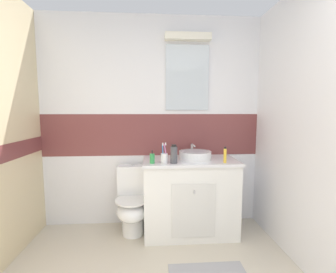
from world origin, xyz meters
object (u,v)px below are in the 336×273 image
toilet (133,202)px  toothpaste_tube_upright (225,155)px  sink_basin (195,155)px  mouthwash_bottle (174,154)px  toothbrush_cup (164,158)px  soap_dispenser (152,158)px

toilet → toothpaste_tube_upright: (0.98, -0.22, 0.57)m
sink_basin → toothpaste_tube_upright: bearing=-36.2°
sink_basin → mouthwash_bottle: size_ratio=2.06×
toothbrush_cup → toothpaste_tube_upright: toothbrush_cup is taller
toilet → soap_dispenser: size_ratio=5.44×
toilet → mouthwash_bottle: (0.45, -0.22, 0.59)m
sink_basin → toothpaste_tube_upright: size_ratio=2.40×
sink_basin → mouthwash_bottle: (-0.26, -0.20, 0.04)m
sink_basin → toothpaste_tube_upright: (0.28, -0.20, 0.03)m
toothbrush_cup → soap_dispenser: size_ratio=1.53×
toilet → mouthwash_bottle: mouthwash_bottle is taller
toilet → soap_dispenser: bearing=-42.5°
mouthwash_bottle → toothbrush_cup: bearing=171.1°
toothpaste_tube_upright → mouthwash_bottle: mouthwash_bottle is taller
toothbrush_cup → toilet: bearing=149.9°
toothbrush_cup → mouthwash_bottle: size_ratio=1.11×
toilet → toothbrush_cup: 0.68m
sink_basin → toothbrush_cup: bearing=-153.0°
sink_basin → mouthwash_bottle: mouthwash_bottle is taller
toilet → toothpaste_tube_upright: 1.16m
sink_basin → toilet: 0.89m
soap_dispenser → toothpaste_tube_upright: toothpaste_tube_upright is taller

